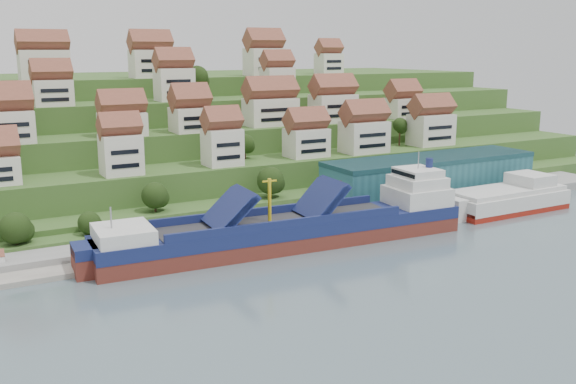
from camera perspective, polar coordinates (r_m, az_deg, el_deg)
ground at (r=132.24m, az=0.15°, el=-4.87°), size 300.00×300.00×0.00m
quay at (r=154.23m, az=3.94°, el=-1.94°), size 180.00×14.00×2.20m
hillside at (r=224.36m, az=-12.84°, el=4.81°), size 260.00×128.00×31.00m
hillside_village at (r=182.58m, az=-8.75°, el=7.60°), size 159.34×62.15×29.10m
hillside_trees at (r=161.61m, az=-12.17°, el=3.89°), size 135.99×62.55×32.12m
warehouse at (r=173.45m, az=12.54°, el=1.47°), size 60.00×15.00×10.00m
flagpole at (r=147.80m, az=4.41°, el=-0.28°), size 1.28×0.16×8.00m
cargo_ship at (r=132.43m, az=0.84°, el=-3.35°), size 78.99×16.71×17.40m
second_ship at (r=169.97m, az=18.97°, el=-0.63°), size 32.88×12.30×9.52m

